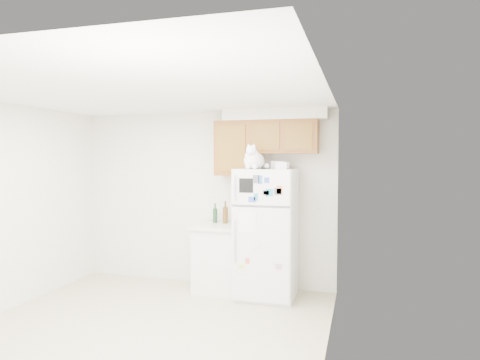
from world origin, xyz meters
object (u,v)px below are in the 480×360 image
at_px(cat, 254,159).
at_px(storage_box_front, 282,166).
at_px(storage_box_back, 279,165).
at_px(bottle_amber, 225,212).
at_px(base_counter, 219,257).
at_px(bottle_green, 215,213).
at_px(refrigerator, 267,233).

relative_size(cat, storage_box_front, 3.11).
bearing_deg(storage_box_back, bottle_amber, -164.57).
distance_m(base_counter, bottle_green, 0.63).
distance_m(base_counter, storage_box_front, 1.59).
height_order(storage_box_back, bottle_amber, storage_box_back).
bearing_deg(storage_box_front, bottle_green, 168.19).
bearing_deg(storage_box_back, refrigerator, -109.27).
relative_size(refrigerator, storage_box_back, 9.44).
xyz_separation_m(cat, storage_box_front, (0.36, 0.05, -0.08)).
bearing_deg(cat, bottle_amber, 141.23).
bearing_deg(bottle_green, base_counter, -55.26).
xyz_separation_m(refrigerator, base_counter, (-0.69, 0.07, -0.39)).
xyz_separation_m(storage_box_back, bottle_green, (-0.93, 0.07, -0.69)).
height_order(storage_box_front, bottle_green, storage_box_front).
height_order(refrigerator, base_counter, refrigerator).
xyz_separation_m(refrigerator, bottle_amber, (-0.64, 0.21, 0.23)).
distance_m(refrigerator, storage_box_front, 0.94).
xyz_separation_m(cat, storage_box_back, (0.26, 0.37, -0.07)).
distance_m(cat, bottle_green, 1.11).
height_order(base_counter, cat, cat).
bearing_deg(base_counter, storage_box_front, -13.51).
distance_m(base_counter, bottle_amber, 0.63).
xyz_separation_m(base_counter, storage_box_front, (0.92, -0.22, 1.28)).
bearing_deg(bottle_amber, base_counter, -109.80).
xyz_separation_m(refrigerator, storage_box_back, (0.13, 0.17, 0.90)).
distance_m(storage_box_front, bottle_amber, 1.16).
bearing_deg(bottle_green, refrigerator, -16.30).
xyz_separation_m(base_counter, storage_box_back, (0.82, 0.09, 1.29)).
bearing_deg(refrigerator, storage_box_back, 52.09).
bearing_deg(bottle_amber, refrigerator, -18.18).
height_order(cat, storage_box_front, cat).
height_order(cat, bottle_green, cat).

